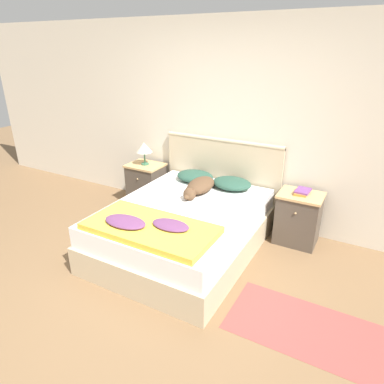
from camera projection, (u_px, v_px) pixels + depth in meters
The scene contains 13 objects.
ground_plane at pixel (131, 303), 3.17m from camera, with size 16.00×16.00×0.00m, color brown.
wall_back at pixel (229, 124), 4.38m from camera, with size 9.00×0.06×2.55m.
bed at pixel (184, 228), 3.92m from camera, with size 1.55×1.99×0.55m.
headboard at pixel (221, 177), 4.62m from camera, with size 1.63×0.06×1.10m.
nightstand_left at pixel (146, 185), 5.04m from camera, with size 0.50×0.41×0.63m.
nightstand_right at pixel (298, 218), 4.05m from camera, with size 0.50×0.41×0.63m.
pillow_left at pixel (195, 176), 4.50m from camera, with size 0.50×0.39×0.13m.
pillow_right at pixel (232, 183), 4.27m from camera, with size 0.50×0.39×0.13m.
quilt at pixel (149, 227), 3.29m from camera, with size 1.28×0.64×0.12m.
dog at pixel (200, 186), 4.14m from camera, with size 0.28×0.70×0.17m.
book_stack at pixel (302, 192), 3.94m from camera, with size 0.18×0.24×0.05m.
table_lamp at pixel (144, 148), 4.81m from camera, with size 0.23×0.23×0.32m.
rug at pixel (303, 327), 2.89m from camera, with size 1.25×0.69×0.00m.
Camera 1 is at (1.71, -1.92, 2.19)m, focal length 32.00 mm.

